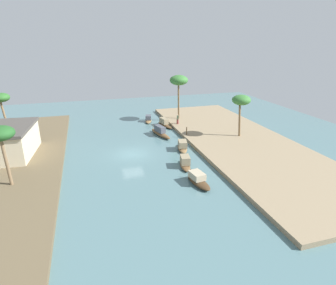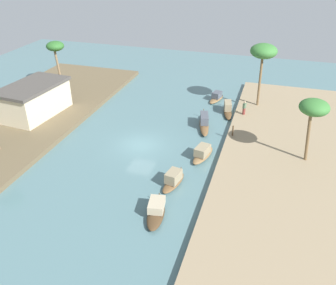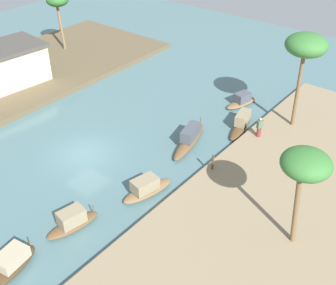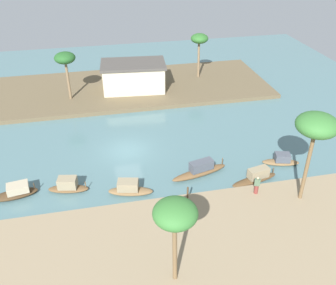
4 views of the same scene
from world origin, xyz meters
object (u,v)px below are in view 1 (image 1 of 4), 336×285
at_px(sampan_foreground, 185,163).
at_px(palm_tree_left_near, 241,101).
at_px(palm_tree_right_short, 1,99).
at_px(mooring_post, 187,131).
at_px(sampan_midstream, 182,146).
at_px(palm_tree_left_far, 179,81).
at_px(palm_tree_right_tall, 1,135).
at_px(riverside_building, 12,141).
at_px(sampan_near_left_bank, 164,123).
at_px(sampan_open_hull, 160,132).
at_px(sampan_with_tall_canopy, 148,119).
at_px(sampan_downstream_large, 198,180).
at_px(person_on_near_bank, 178,119).

distance_m(sampan_foreground, palm_tree_left_near, 12.87).
distance_m(sampan_foreground, palm_tree_right_short, 26.90).
distance_m(sampan_foreground, mooring_post, 9.60).
distance_m(sampan_foreground, sampan_midstream, 4.96).
distance_m(palm_tree_left_far, palm_tree_right_tall, 28.04).
relative_size(palm_tree_left_far, riverside_building, 0.88).
relative_size(sampan_midstream, riverside_building, 0.46).
distance_m(mooring_post, palm_tree_right_short, 25.57).
relative_size(sampan_near_left_bank, palm_tree_right_tall, 0.78).
bearing_deg(sampan_foreground, sampan_open_hull, 9.76).
xyz_separation_m(sampan_with_tall_canopy, sampan_downstream_large, (-22.40, 0.23, 0.04)).
relative_size(sampan_with_tall_canopy, palm_tree_right_short, 0.60).
xyz_separation_m(palm_tree_right_tall, riverside_building, (7.69, 1.19, -3.09)).
bearing_deg(riverside_building, palm_tree_left_far, -62.01).
xyz_separation_m(sampan_midstream, riverside_building, (2.95, 19.46, 1.69)).
relative_size(sampan_with_tall_canopy, mooring_post, 3.12).
bearing_deg(sampan_near_left_bank, mooring_post, -178.70).
bearing_deg(sampan_downstream_large, palm_tree_left_near, -53.80).
relative_size(sampan_foreground, palm_tree_left_near, 0.59).
bearing_deg(sampan_with_tall_canopy, sampan_open_hull, -165.46).
xyz_separation_m(sampan_midstream, sampan_open_hull, (6.14, 1.19, 0.03)).
bearing_deg(sampan_midstream, person_on_near_bank, -2.46).
bearing_deg(sampan_open_hull, riverside_building, 85.97).
relative_size(sampan_foreground, palm_tree_right_tall, 0.60).
bearing_deg(riverside_building, palm_tree_left_near, -87.38).
bearing_deg(sampan_foreground, sampan_with_tall_canopy, 10.31).
relative_size(palm_tree_left_near, palm_tree_right_tall, 1.02).
bearing_deg(sampan_with_tall_canopy, sampan_foreground, -166.26).
distance_m(sampan_with_tall_canopy, palm_tree_right_short, 21.33).
distance_m(sampan_foreground, palm_tree_right_tall, 17.56).
relative_size(sampan_foreground, palm_tree_right_short, 0.59).
height_order(sampan_foreground, sampan_near_left_bank, sampan_near_left_bank).
xyz_separation_m(sampan_midstream, mooring_post, (4.18, -2.07, 0.53)).
height_order(sampan_near_left_bank, mooring_post, mooring_post).
distance_m(sampan_downstream_large, sampan_open_hull, 14.90).
height_order(sampan_downstream_large, mooring_post, mooring_post).
xyz_separation_m(sampan_with_tall_canopy, palm_tree_right_tall, (-18.38, 17.02, 4.85)).
bearing_deg(palm_tree_right_short, sampan_midstream, -118.49).
xyz_separation_m(sampan_near_left_bank, palm_tree_left_far, (2.23, -3.06, 6.20)).
bearing_deg(palm_tree_left_far, sampan_open_hull, 143.14).
xyz_separation_m(palm_tree_right_tall, palm_tree_right_short, (16.63, 3.64, 0.13)).
bearing_deg(palm_tree_right_tall, sampan_with_tall_canopy, -42.80).
height_order(palm_tree_right_short, riverside_building, palm_tree_right_short).
bearing_deg(sampan_downstream_large, palm_tree_left_far, -23.03).
xyz_separation_m(sampan_downstream_large, sampan_open_hull, (14.89, -0.29, 0.06)).
height_order(person_on_near_bank, palm_tree_right_tall, palm_tree_right_tall).
height_order(mooring_post, palm_tree_right_short, palm_tree_right_short).
relative_size(sampan_midstream, mooring_post, 3.39).
relative_size(mooring_post, riverside_building, 0.13).
xyz_separation_m(palm_tree_left_far, riverside_building, (-9.69, 23.14, -4.51)).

